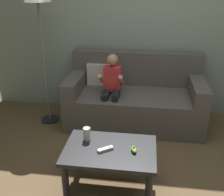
{
  "coord_description": "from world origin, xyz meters",
  "views": [
    {
      "loc": [
        -0.06,
        -1.82,
        1.78
      ],
      "look_at": [
        -0.41,
        0.72,
        0.61
      ],
      "focal_mm": 42.77,
      "sensor_mm": 36.0,
      "label": 1
    }
  ],
  "objects": [
    {
      "name": "person_seated_on_couch",
      "position": [
        -0.48,
        1.19,
        0.55
      ],
      "size": [
        0.3,
        0.36,
        0.94
      ],
      "color": "black",
      "rests_on": "ground"
    },
    {
      "name": "ground_plane",
      "position": [
        0.0,
        0.0,
        0.0
      ],
      "size": [
        9.23,
        9.23,
        0.0
      ],
      "primitive_type": "plane",
      "color": "brown"
    },
    {
      "name": "coffee_table",
      "position": [
        -0.34,
        0.07,
        0.35
      ],
      "size": [
        0.8,
        0.53,
        0.43
      ],
      "color": "#232326",
      "rests_on": "ground"
    },
    {
      "name": "wall_back",
      "position": [
        0.0,
        1.76,
        1.25
      ],
      "size": [
        4.61,
        0.05,
        2.5
      ],
      "primitive_type": "cube",
      "color": "gray",
      "rests_on": "ground"
    },
    {
      "name": "game_remote_white_near_edge",
      "position": [
        -0.37,
        0.04,
        0.44
      ],
      "size": [
        0.14,
        0.11,
        0.03
      ],
      "color": "white",
      "rests_on": "coffee_table"
    },
    {
      "name": "soda_can",
      "position": [
        -0.57,
        0.18,
        0.49
      ],
      "size": [
        0.07,
        0.07,
        0.12
      ],
      "primitive_type": "cylinder",
      "color": "silver",
      "rests_on": "coffee_table"
    },
    {
      "name": "couch",
      "position": [
        -0.2,
        1.37,
        0.32
      ],
      "size": [
        1.72,
        0.8,
        0.89
      ],
      "color": "#56514C",
      "rests_on": "ground"
    },
    {
      "name": "floor_lamp",
      "position": [
        -1.33,
        1.23,
        1.5
      ],
      "size": [
        0.32,
        0.32,
        1.73
      ],
      "color": "black",
      "rests_on": "ground"
    },
    {
      "name": "nunchuk_lime",
      "position": [
        -0.13,
        0.06,
        0.45
      ],
      "size": [
        0.07,
        0.1,
        0.05
      ],
      "color": "#72C638",
      "rests_on": "coffee_table"
    }
  ]
}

